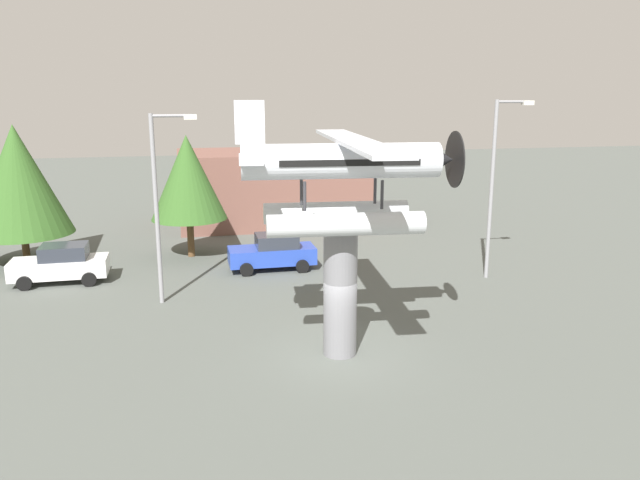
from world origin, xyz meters
The scene contains 10 objects.
ground_plane centered at (0.00, 0.00, 0.00)m, with size 140.00×140.00×0.00m, color #515651.
display_pedestal centered at (0.00, 0.00, 2.13)m, with size 1.10×1.10×4.26m, color slate.
floatplane_monument centered at (0.13, -0.01, 5.93)m, with size 7.00×10.46×4.00m.
car_near_white centered at (-10.42, 10.52, 0.88)m, with size 4.20×2.02×1.76m.
car_mid_blue centered at (-0.66, 10.54, 0.88)m, with size 4.20×2.02×1.76m.
streetlight_primary centered at (-5.70, 6.63, 4.48)m, with size 1.84×0.28×7.70m.
streetlight_secondary centered at (9.12, 6.98, 4.73)m, with size 1.84×0.28×8.19m.
storefront_building centered at (0.97, 22.00, 2.37)m, with size 12.03×6.99×4.74m, color brown.
tree_west centered at (-12.72, 14.35, 4.27)m, with size 4.90×4.90×7.00m.
tree_east centered at (-4.53, 14.00, 4.20)m, with size 3.93×3.93×6.39m.
Camera 1 is at (-4.90, -18.68, 8.48)m, focal length 34.87 mm.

